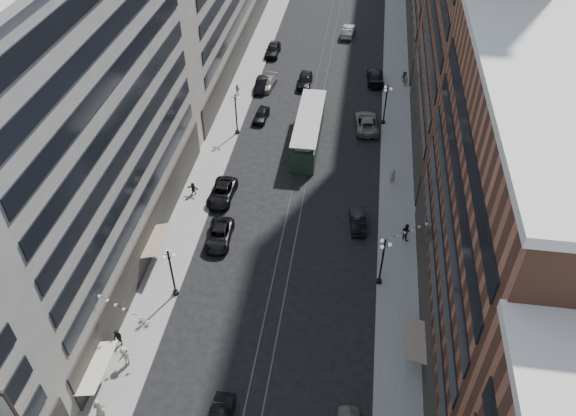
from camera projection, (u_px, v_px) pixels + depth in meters
The scene contains 32 objects.
ground at pixel (313, 119), 74.49m from camera, with size 220.00×220.00×0.00m, color black.
sidewalk_west at pixel (247, 77), 83.12m from camera, with size 4.00×180.00×0.15m, color gray.
sidewalk_east at pixel (397, 87), 80.76m from camera, with size 4.00×180.00×0.15m, color gray.
rail_west at pixel (316, 82), 82.06m from camera, with size 0.12×180.00×0.02m, color #2D2D33.
rail_east at pixel (325, 83), 81.91m from camera, with size 0.12×180.00×0.02m, color #2D2D33.
building_west_mid at pixel (82, 129), 46.93m from camera, with size 8.00×36.00×28.00m, color #A5A093.
building_east_mid at pixel (503, 226), 40.85m from camera, with size 8.00×30.00×24.00m, color brown.
lamppost_sw_far at pixel (172, 272), 49.47m from camera, with size 1.03×1.14×5.52m.
lamppost_sw_mid at pixel (236, 113), 69.71m from camera, with size 1.03×1.14×5.52m.
lamppost_se_far at pixel (382, 260), 50.50m from camera, with size 1.03×1.14×5.52m.
lamppost_se_mid at pixel (386, 103), 71.49m from camera, with size 1.03×1.14×5.52m.
streetcar at pixel (309, 131), 69.09m from camera, with size 2.99×13.53×3.74m.
car_2 at pixel (219, 235), 56.41m from camera, with size 2.40×5.22×1.45m, color black.
pedestrian_1 at pixel (99, 408), 41.81m from camera, with size 0.89×0.49×1.83m, color gray.
pedestrian_2 at pixel (118, 338), 46.61m from camera, with size 0.84×0.46×1.72m, color black.
car_7 at pixel (222, 193), 61.50m from camera, with size 2.51×5.43×1.51m, color black.
car_8 at pixel (267, 83), 80.45m from camera, with size 1.96×4.83×1.40m, color slate.
car_9 at pixel (273, 50), 88.37m from camera, with size 2.06×5.13×1.75m, color black.
car_10 at pixel (358, 221), 58.07m from camera, with size 1.50×4.31×1.42m, color black.
car_11 at pixel (366, 123), 72.16m from camera, with size 2.83×6.13×1.70m, color slate.
car_12 at pixel (375, 77), 81.62m from camera, with size 2.30×5.65×1.64m, color black.
car_13 at pixel (305, 80), 80.82m from camera, with size 1.97×4.90×1.67m, color black.
car_14 at pixel (348, 31), 93.81m from camera, with size 1.81×5.18×1.71m, color gray.
pedestrian_5 at pixel (193, 188), 61.83m from camera, with size 1.40×0.40×1.51m, color black.
pedestrian_6 at pixel (237, 90), 78.41m from camera, with size 0.96×0.44×1.64m, color #A49788.
pedestrian_7 at pixel (406, 232), 56.25m from camera, with size 0.94×0.52×1.93m, color black.
pedestrian_8 at pixel (393, 176), 63.23m from camera, with size 0.67×0.44×1.85m, color gray.
pedestrian_9 at pixel (404, 77), 81.26m from camera, with size 1.06×0.44×1.64m, color black.
car_extra_0 at pixel (261, 115), 73.88m from camera, with size 1.66×4.11×1.40m, color black.
car_extra_1 at pixel (262, 84), 80.05m from camera, with size 1.60×4.58×1.51m, color black.
pedestrian_extra_0 at pixel (126, 356), 45.19m from camera, with size 1.23×0.51×1.91m, color #AEA690.
pedestrian_extra_1 at pixel (406, 80), 80.45m from camera, with size 1.05×0.48×1.79m, color beige.
Camera 1 is at (5.75, -4.00, 39.65)m, focal length 35.00 mm.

